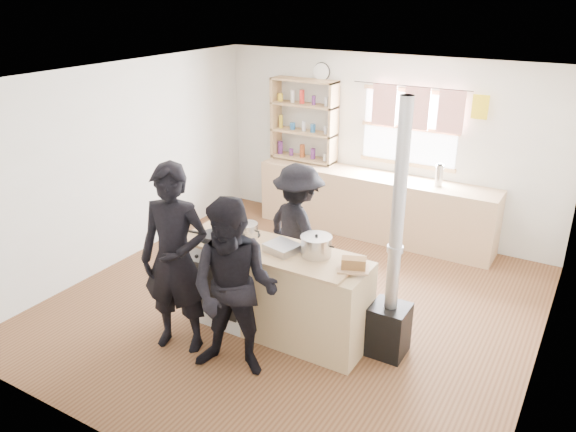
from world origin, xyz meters
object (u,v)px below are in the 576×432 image
object	(u,v)px
stockpot_stove	(247,231)
person_near_left	(175,260)
person_far	(298,231)
bread_board	(354,265)
thermos	(439,175)
stockpot_counter	(316,246)
skillet_greens	(215,236)
roast_tray	(282,247)
person_near_right	(234,290)
flue_heater	(391,294)
cooking_island	(280,292)

from	to	relation	value
stockpot_stove	person_near_left	bearing A→B (deg)	-111.39
person_near_left	person_far	xyz separation A→B (m)	(0.48, 1.50, -0.16)
bread_board	person_far	size ratio (longest dim) A/B	0.22
person_near_left	person_far	size ratio (longest dim) A/B	1.21
thermos	stockpot_counter	world-z (taller)	thermos
skillet_greens	roast_tray	distance (m)	0.75
stockpot_stove	person_near_right	distance (m)	0.93
stockpot_counter	flue_heater	world-z (taller)	flue_heater
person_near_right	person_far	distance (m)	1.57
thermos	stockpot_stove	world-z (taller)	thermos
roast_tray	person_far	bearing A→B (deg)	108.97
thermos	flue_heater	size ratio (longest dim) A/B	0.11
roast_tray	thermos	bearing A→B (deg)	75.59
cooking_island	roast_tray	distance (m)	0.51
cooking_island	person_near_left	distance (m)	1.11
person_near_right	person_near_left	bearing A→B (deg)	160.08
cooking_island	stockpot_stove	size ratio (longest dim) A/B	8.66
cooking_island	bread_board	size ratio (longest dim) A/B	5.90
roast_tray	bread_board	bearing A→B (deg)	-0.59
person_near_left	person_far	bearing A→B (deg)	55.82
thermos	person_far	world-z (taller)	person_far
stockpot_stove	skillet_greens	bearing A→B (deg)	-149.82
stockpot_counter	bread_board	distance (m)	0.44
bread_board	person_far	xyz separation A→B (m)	(-1.04, 0.83, -0.21)
skillet_greens	stockpot_stove	size ratio (longest dim) A/B	1.44
skillet_greens	person_far	size ratio (longest dim) A/B	0.21
cooking_island	bread_board	xyz separation A→B (m)	(0.79, -0.01, 0.51)
stockpot_stove	stockpot_counter	xyz separation A→B (m)	(0.80, 0.00, 0.02)
bread_board	person_near_left	size ratio (longest dim) A/B	0.18
person_near_right	skillet_greens	bearing A→B (deg)	121.37
stockpot_stove	thermos	bearing A→B (deg)	66.31
bread_board	person_near_right	distance (m)	1.10
person_far	flue_heater	bearing A→B (deg)	-179.94
flue_heater	bread_board	bearing A→B (deg)	-141.68
cooking_island	person_far	bearing A→B (deg)	107.33
roast_tray	bread_board	xyz separation A→B (m)	(0.76, -0.01, 0.01)
cooking_island	person_near_left	world-z (taller)	person_near_left
flue_heater	skillet_greens	bearing A→B (deg)	-170.26
bread_board	skillet_greens	bearing A→B (deg)	-177.14
stockpot_stove	person_near_left	size ratio (longest dim) A/B	0.12
roast_tray	stockpot_counter	size ratio (longest dim) A/B	1.17
person_near_left	stockpot_counter	bearing A→B (deg)	18.62
person_near_left	skillet_greens	bearing A→B (deg)	72.23
thermos	flue_heater	xyz separation A→B (m)	(0.34, -2.54, -0.40)
stockpot_stove	flue_heater	world-z (taller)	flue_heater
person_near_left	stockpot_stove	bearing A→B (deg)	52.31
cooking_island	thermos	bearing A→B (deg)	75.08
skillet_greens	bread_board	bearing A→B (deg)	2.86
stockpot_stove	bread_board	world-z (taller)	stockpot_stove
roast_tray	person_near_left	xyz separation A→B (m)	(-0.77, -0.68, -0.04)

